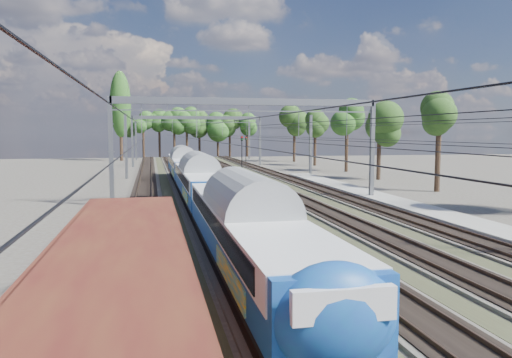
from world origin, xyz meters
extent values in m
plane|color=#47423A|center=(0.00, 0.00, 0.00)|extent=(220.00, 220.00, 0.00)
cube|color=#47423A|center=(-9.00, 45.00, 0.07)|extent=(3.00, 130.00, 0.15)
cube|color=black|center=(-9.00, 45.00, 0.17)|extent=(2.50, 130.00, 0.06)
cube|color=#473326|center=(-9.72, 45.00, 0.27)|extent=(0.08, 130.00, 0.14)
cube|color=#473326|center=(-8.28, 45.00, 0.27)|extent=(0.08, 130.00, 0.14)
cube|color=#47423A|center=(-4.50, 45.00, 0.07)|extent=(3.00, 130.00, 0.15)
cube|color=black|center=(-4.50, 45.00, 0.17)|extent=(2.50, 130.00, 0.06)
cube|color=#473326|center=(-5.22, 45.00, 0.27)|extent=(0.08, 130.00, 0.14)
cube|color=#473326|center=(-3.78, 45.00, 0.27)|extent=(0.08, 130.00, 0.14)
cube|color=#47423A|center=(0.00, 45.00, 0.07)|extent=(3.00, 130.00, 0.15)
cube|color=black|center=(0.00, 45.00, 0.17)|extent=(2.50, 130.00, 0.06)
cube|color=#473326|center=(-0.72, 45.00, 0.27)|extent=(0.08, 130.00, 0.14)
cube|color=#473326|center=(0.72, 45.00, 0.27)|extent=(0.08, 130.00, 0.14)
cube|color=#47423A|center=(4.50, 45.00, 0.07)|extent=(3.00, 130.00, 0.15)
cube|color=black|center=(4.50, 45.00, 0.17)|extent=(2.50, 130.00, 0.06)
cube|color=#473326|center=(3.78, 45.00, 0.27)|extent=(0.08, 130.00, 0.14)
cube|color=#473326|center=(5.22, 45.00, 0.27)|extent=(0.08, 130.00, 0.14)
cube|color=#47423A|center=(9.00, 45.00, 0.07)|extent=(3.00, 130.00, 0.15)
cube|color=black|center=(9.00, 45.00, 0.17)|extent=(2.50, 130.00, 0.06)
cube|color=#473326|center=(8.28, 45.00, 0.27)|extent=(0.08, 130.00, 0.14)
cube|color=#473326|center=(9.72, 45.00, 0.27)|extent=(0.08, 130.00, 0.14)
cube|color=#353022|center=(-6.75, 45.00, 0.03)|extent=(1.10, 130.00, 0.05)
cube|color=#353022|center=(-2.25, 45.00, 0.03)|extent=(1.10, 130.00, 0.05)
cube|color=#353022|center=(2.25, 45.00, 0.03)|extent=(1.10, 130.00, 0.05)
cube|color=#353022|center=(6.75, 45.00, 0.03)|extent=(1.10, 130.00, 0.05)
cube|color=gray|center=(12.00, 20.00, 0.15)|extent=(3.00, 70.00, 0.30)
cube|color=slate|center=(-11.50, 30.00, 4.50)|extent=(0.35, 0.35, 9.00)
cube|color=slate|center=(11.50, 30.00, 4.50)|extent=(0.35, 0.35, 9.00)
cube|color=slate|center=(0.00, 30.00, 8.70)|extent=(23.00, 0.35, 0.60)
cube|color=slate|center=(-11.50, 78.00, 4.50)|extent=(0.35, 0.35, 9.00)
cube|color=slate|center=(11.50, 78.00, 4.50)|extent=(0.35, 0.35, 9.00)
cube|color=slate|center=(0.00, 78.00, 8.70)|extent=(23.00, 0.35, 0.60)
cube|color=slate|center=(-11.50, 55.00, 4.25)|extent=(0.35, 0.35, 8.50)
cube|color=slate|center=(-11.50, 100.00, 4.25)|extent=(0.35, 0.35, 8.50)
cube|color=slate|center=(13.80, 55.00, 4.25)|extent=(0.35, 0.35, 8.50)
cube|color=slate|center=(13.80, 100.00, 4.25)|extent=(0.35, 0.35, 8.50)
cylinder|color=black|center=(-9.00, 45.00, 5.50)|extent=(0.03, 130.00, 0.03)
cylinder|color=black|center=(-9.00, 45.00, 6.60)|extent=(0.03, 130.00, 0.03)
cylinder|color=black|center=(-4.50, 45.00, 5.50)|extent=(0.03, 130.00, 0.03)
cylinder|color=black|center=(-4.50, 45.00, 6.60)|extent=(0.03, 130.00, 0.03)
cylinder|color=black|center=(0.00, 45.00, 5.50)|extent=(0.03, 130.00, 0.03)
cylinder|color=black|center=(0.00, 45.00, 6.60)|extent=(0.03, 130.00, 0.03)
cylinder|color=black|center=(4.50, 45.00, 5.50)|extent=(0.03, 130.00, 0.03)
cylinder|color=black|center=(4.50, 45.00, 6.60)|extent=(0.03, 130.00, 0.03)
cylinder|color=black|center=(9.00, 45.00, 5.50)|extent=(0.03, 130.00, 0.03)
cylinder|color=black|center=(9.00, 45.00, 6.60)|extent=(0.03, 130.00, 0.03)
cylinder|color=black|center=(-14.21, 113.13, 3.01)|extent=(0.56, 0.56, 6.01)
sphere|color=#1D3A15|center=(-14.21, 113.13, 7.82)|extent=(4.07, 4.07, 4.07)
cylinder|color=black|center=(-10.86, 113.82, 3.26)|extent=(0.56, 0.56, 6.52)
sphere|color=#1D3A15|center=(-10.86, 113.82, 8.47)|extent=(4.31, 4.31, 4.31)
cylinder|color=black|center=(-6.14, 110.23, 3.53)|extent=(0.56, 0.56, 7.06)
sphere|color=#1D3A15|center=(-6.14, 110.23, 9.18)|extent=(3.91, 3.91, 3.91)
cylinder|color=black|center=(-3.02, 111.01, 3.47)|extent=(0.56, 0.56, 6.94)
sphere|color=#1D3A15|center=(-3.02, 111.01, 9.02)|extent=(4.02, 4.02, 4.02)
cylinder|color=black|center=(0.67, 110.25, 3.43)|extent=(0.56, 0.56, 6.86)
sphere|color=#1D3A15|center=(0.67, 110.25, 8.91)|extent=(3.97, 3.97, 3.97)
cylinder|color=black|center=(3.31, 110.65, 3.56)|extent=(0.56, 0.56, 7.11)
sphere|color=#1D3A15|center=(3.31, 110.65, 9.25)|extent=(5.13, 5.13, 5.13)
cylinder|color=black|center=(7.38, 113.72, 3.53)|extent=(0.56, 0.56, 7.06)
sphere|color=#1D3A15|center=(7.38, 113.72, 9.18)|extent=(4.74, 4.74, 4.74)
cylinder|color=black|center=(11.78, 112.34, 3.63)|extent=(0.56, 0.56, 7.26)
sphere|color=#1D3A15|center=(11.78, 112.34, 9.44)|extent=(3.99, 3.99, 3.99)
cylinder|color=black|center=(15.09, 111.63, 3.08)|extent=(0.56, 0.56, 6.16)
sphere|color=#1D3A15|center=(15.09, 111.63, 8.00)|extent=(4.56, 4.56, 4.56)
cylinder|color=black|center=(20.66, 30.92, 3.30)|extent=(0.56, 0.56, 6.61)
sphere|color=#1D3A15|center=(20.66, 30.92, 8.59)|extent=(3.43, 3.43, 3.43)
cylinder|color=black|center=(20.64, 46.98, 3.16)|extent=(0.56, 0.56, 6.31)
sphere|color=#1D3A15|center=(20.64, 46.98, 8.20)|extent=(4.82, 4.82, 4.82)
cylinder|color=black|center=(20.33, 60.28, 2.54)|extent=(0.56, 0.56, 5.08)
sphere|color=#1D3A15|center=(20.33, 60.28, 6.61)|extent=(4.89, 4.89, 4.89)
cylinder|color=black|center=(21.45, 74.95, 3.44)|extent=(0.56, 0.56, 6.87)
sphere|color=#1D3A15|center=(21.45, 74.95, 8.93)|extent=(4.25, 4.25, 4.25)
cylinder|color=black|center=(20.01, 87.87, 3.42)|extent=(0.56, 0.56, 6.84)
sphere|color=#1D3A15|center=(20.01, 87.87, 8.89)|extent=(4.32, 4.32, 4.32)
cylinder|color=black|center=(-14.50, 98.00, 8.00)|extent=(0.70, 0.70, 16.00)
ellipsoid|color=#25541C|center=(-14.50, 98.00, 12.00)|extent=(4.40, 4.40, 14.08)
cube|color=black|center=(-4.50, 0.23, 0.56)|extent=(2.02, 3.04, 0.81)
cube|color=black|center=(-4.50, 14.40, 0.56)|extent=(2.02, 3.04, 0.81)
cube|color=#11549C|center=(-4.50, 7.32, 2.08)|extent=(2.83, 20.24, 1.92)
cube|color=silver|center=(-4.50, 7.32, 2.58)|extent=(2.92, 19.44, 0.96)
cube|color=black|center=(-3.03, 7.32, 2.58)|extent=(0.04, 17.21, 0.71)
cube|color=yellow|center=(-4.50, 2.87, 1.57)|extent=(2.94, 5.67, 0.71)
cylinder|color=#95989A|center=(-4.50, 7.32, 3.04)|extent=(2.87, 20.24, 2.87)
cube|color=black|center=(-4.50, 21.08, 0.56)|extent=(2.02, 3.04, 0.81)
cube|color=black|center=(-4.50, 35.25, 0.56)|extent=(2.02, 3.04, 0.81)
cube|color=#11549C|center=(-4.50, 28.16, 2.08)|extent=(2.83, 20.24, 1.92)
cube|color=silver|center=(-4.50, 28.16, 2.58)|extent=(2.92, 19.44, 0.96)
cube|color=black|center=(-3.03, 28.16, 2.58)|extent=(0.04, 17.21, 0.71)
cube|color=yellow|center=(-4.50, 23.71, 1.57)|extent=(2.94, 5.67, 0.71)
cylinder|color=#95989A|center=(-4.50, 28.16, 3.04)|extent=(2.87, 20.24, 2.87)
cube|color=black|center=(-4.50, 41.92, 0.56)|extent=(2.02, 3.04, 0.81)
cube|color=black|center=(-4.50, 56.09, 0.56)|extent=(2.02, 3.04, 0.81)
cube|color=#11549C|center=(-4.50, 49.01, 2.08)|extent=(2.83, 20.24, 1.92)
cube|color=silver|center=(-4.50, 49.01, 2.58)|extent=(2.92, 19.44, 0.96)
cube|color=black|center=(-3.03, 49.01, 2.58)|extent=(0.04, 17.21, 0.71)
cube|color=yellow|center=(-4.50, 44.55, 1.57)|extent=(2.94, 5.67, 0.71)
cylinder|color=#95989A|center=(-4.50, 49.01, 3.04)|extent=(2.87, 20.24, 2.87)
ellipsoid|color=#11549C|center=(-4.50, -2.60, 2.13)|extent=(2.87, 1.58, 2.45)
cube|color=black|center=(-9.00, 3.99, 0.49)|extent=(1.98, 2.57, 0.69)
cube|color=black|center=(-9.00, -0.86, 0.94)|extent=(2.67, 13.83, 0.20)
cube|color=#471413|center=(-9.00, -0.86, 2.32)|extent=(2.67, 13.83, 2.57)
cube|color=#471413|center=(-9.00, -0.86, 3.66)|extent=(2.87, 13.83, 0.12)
imported|color=black|center=(2.25, 48.06, 0.77)|extent=(0.49, 0.64, 1.55)
cylinder|color=black|center=(4.78, 59.68, 2.42)|extent=(0.14, 0.14, 4.85)
cube|color=black|center=(4.78, 59.68, 5.19)|extent=(0.37, 0.27, 0.68)
sphere|color=red|center=(4.78, 59.56, 5.38)|extent=(0.16, 0.16, 0.16)
sphere|color=#0C9919|center=(4.78, 59.56, 5.04)|extent=(0.16, 0.16, 0.16)
cylinder|color=black|center=(10.01, 84.21, 2.27)|extent=(0.13, 0.13, 4.55)
cube|color=black|center=(10.01, 84.21, 4.87)|extent=(0.35, 0.25, 0.64)
sphere|color=red|center=(10.01, 84.09, 5.05)|extent=(0.15, 0.15, 0.15)
sphere|color=#0C9919|center=(10.01, 84.09, 4.73)|extent=(0.15, 0.15, 0.15)
camera|label=1|loc=(-8.27, -12.41, 6.07)|focal=35.00mm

